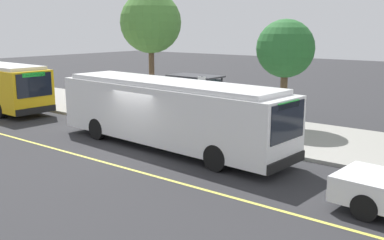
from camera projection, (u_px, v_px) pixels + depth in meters
name	position (u px, v px, depth m)	size (l,w,h in m)	color
ground_plane	(137.00, 149.00, 19.31)	(120.00, 120.00, 0.00)	#2B2B2D
sidewalk_curb	(217.00, 124.00, 23.92)	(44.00, 6.40, 0.15)	gray
lane_stripe_center	(98.00, 160.00, 17.62)	(36.00, 0.14, 0.01)	#E0D64C
transit_bus_main	(168.00, 111.00, 19.21)	(11.91, 3.31, 2.95)	white
bus_shelter	(194.00, 88.00, 24.47)	(2.90, 1.60, 2.48)	#333338
waiting_bench	(194.00, 111.00, 24.60)	(1.60, 0.48, 0.95)	brown
route_sign_post	(202.00, 97.00, 20.85)	(0.44, 0.08, 2.80)	#333338
pedestrian_commuter	(192.00, 112.00, 21.80)	(0.24, 0.40, 1.69)	#282D47
street_tree_near_shelter	(285.00, 49.00, 22.37)	(2.94, 2.94, 5.45)	brown
street_tree_downstreet	(151.00, 23.00, 28.55)	(3.94, 3.94, 7.31)	brown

